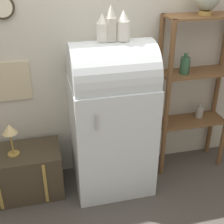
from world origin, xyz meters
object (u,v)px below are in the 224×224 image
(suitcase_trunk, at_px, (23,172))
(vase_center, at_px, (111,24))
(vase_left, at_px, (102,28))
(refrigerator, at_px, (112,117))
(vase_right, at_px, (123,26))
(desk_lamp, at_px, (10,132))

(suitcase_trunk, bearing_deg, vase_center, -3.89)
(vase_left, bearing_deg, refrigerator, 2.00)
(refrigerator, bearing_deg, vase_center, -138.92)
(refrigerator, distance_m, vase_left, 0.85)
(refrigerator, xyz_separation_m, vase_left, (-0.08, -0.00, 0.84))
(refrigerator, height_order, vase_right, vase_right)
(suitcase_trunk, bearing_deg, vase_right, -3.92)
(vase_left, height_order, vase_right, vase_right)
(vase_left, relative_size, vase_right, 0.94)
(vase_center, relative_size, desk_lamp, 0.91)
(refrigerator, xyz_separation_m, vase_right, (0.10, -0.01, 0.85))
(refrigerator, relative_size, vase_center, 5.13)
(vase_center, xyz_separation_m, vase_right, (0.10, -0.01, -0.02))
(refrigerator, xyz_separation_m, suitcase_trunk, (-0.89, 0.05, -0.54))
(vase_right, bearing_deg, refrigerator, 171.82)
(vase_left, relative_size, vase_center, 0.79)
(refrigerator, bearing_deg, vase_right, -8.18)
(vase_left, height_order, desk_lamp, vase_left)
(vase_right, bearing_deg, suitcase_trunk, 176.08)
(vase_right, relative_size, desk_lamp, 0.76)
(refrigerator, relative_size, suitcase_trunk, 2.00)
(vase_left, bearing_deg, desk_lamp, 178.05)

